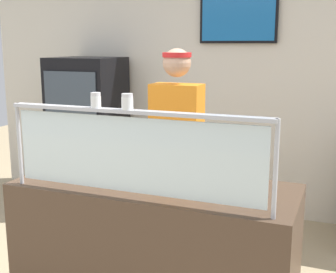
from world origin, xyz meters
The scene contains 9 objects.
shop_rear_unit centered at (0.86, 2.57, 1.36)m, with size 6.12×0.13×2.70m.
serving_counter centered at (0.86, 0.35, 0.47)m, with size 1.72×0.70×0.95m, color #4C3828.
sneeze_guard centered at (0.86, 0.06, 1.26)m, with size 1.55×0.06×0.50m.
pizza_tray centered at (0.66, 0.45, 0.97)m, with size 0.43×0.43×0.04m.
pizza_server centered at (0.63, 0.43, 0.99)m, with size 0.07×0.28×0.01m, color #ADAFB7.
parmesan_shaker centered at (0.64, 0.06, 1.48)m, with size 0.06×0.06×0.08m.
pepper_flake_shaker centered at (0.84, 0.06, 1.49)m, with size 0.06×0.06×0.09m.
worker_figure centered at (0.74, 1.06, 1.01)m, with size 0.41×0.50×1.76m.
drink_fridge centered at (-0.72, 2.13, 0.83)m, with size 0.71×0.65×1.65m.
Camera 1 is at (1.92, -2.05, 1.79)m, focal length 47.88 mm.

